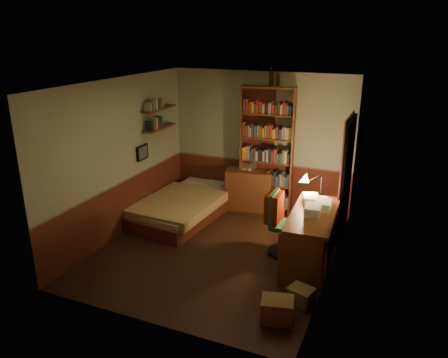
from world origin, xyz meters
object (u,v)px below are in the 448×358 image
at_px(desk, 312,238).
at_px(desk_lamp, 321,180).
at_px(bed, 185,199).
at_px(mini_stereo, 248,165).
at_px(bookshelf, 267,150).
at_px(office_chair, 286,223).
at_px(cardboard_box_a, 277,310).
at_px(dresser, 249,189).
at_px(cardboard_box_b, 301,296).

xyz_separation_m(desk, desk_lamp, (-0.03, 0.61, 0.71)).
relative_size(bed, desk_lamp, 3.60).
height_order(mini_stereo, bookshelf, bookshelf).
height_order(bed, bookshelf, bookshelf).
relative_size(desk_lamp, office_chair, 0.60).
height_order(bookshelf, cardboard_box_a, bookshelf).
distance_m(desk_lamp, cardboard_box_a, 2.34).
xyz_separation_m(mini_stereo, office_chair, (1.22, -1.61, -0.33)).
bearing_deg(bed, cardboard_box_a, -37.30).
height_order(mini_stereo, office_chair, office_chair).
bearing_deg(dresser, desk, -55.98).
xyz_separation_m(mini_stereo, cardboard_box_b, (1.76, -2.79, -0.74)).
height_order(bed, dresser, dresser).
height_order(desk_lamp, cardboard_box_a, desk_lamp).
relative_size(desk, office_chair, 1.46).
xyz_separation_m(desk, cardboard_box_b, (0.12, -1.08, -0.29)).
bearing_deg(dresser, bed, -151.53).
height_order(dresser, cardboard_box_a, dresser).
distance_m(bookshelf, cardboard_box_a, 3.57).
bearing_deg(desk, mini_stereo, 130.37).
bearing_deg(office_chair, desk, -14.74).
relative_size(dresser, cardboard_box_a, 2.31).
distance_m(bookshelf, office_chair, 1.90).
bearing_deg(cardboard_box_a, office_chair, 102.40).
distance_m(bed, cardboard_box_b, 3.26).
height_order(bed, cardboard_box_a, bed).
distance_m(bookshelf, cardboard_box_b, 3.26).
bearing_deg(desk, office_chair, 162.60).
distance_m(bed, dresser, 1.27).
bearing_deg(dresser, cardboard_box_a, -74.75).
bearing_deg(bed, mini_stereo, 51.27).
bearing_deg(office_chair, dresser, 126.68).
bearing_deg(desk, dresser, 131.03).
height_order(cardboard_box_a, cardboard_box_b, cardboard_box_a).
relative_size(office_chair, cardboard_box_a, 2.71).
bearing_deg(desk_lamp, bookshelf, 120.13).
xyz_separation_m(mini_stereo, desk, (1.64, -1.72, -0.44)).
bearing_deg(cardboard_box_b, mini_stereo, 122.22).
relative_size(bed, mini_stereo, 8.89).
relative_size(dresser, bookshelf, 0.37).
relative_size(desk, cardboard_box_b, 4.92).
bearing_deg(desk, cardboard_box_b, -86.94).
bearing_deg(bookshelf, bed, -153.28).
xyz_separation_m(bookshelf, desk, (1.26, -1.68, -0.77)).
height_order(dresser, office_chair, office_chair).
distance_m(bed, office_chair, 2.24).
relative_size(cardboard_box_a, cardboard_box_b, 1.24).
bearing_deg(bookshelf, mini_stereo, 166.31).
bearing_deg(bookshelf, cardboard_box_b, -71.05).
bearing_deg(desk_lamp, bed, 156.78).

